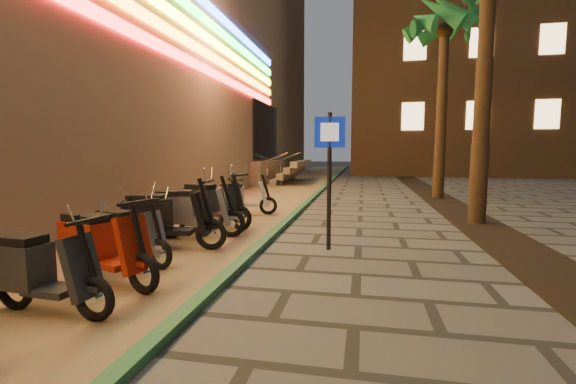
% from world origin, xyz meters
% --- Properties ---
extents(ground, '(120.00, 120.00, 0.00)m').
position_xyz_m(ground, '(0.00, 0.00, 0.00)').
color(ground, '#474442').
rests_on(ground, ground).
extents(parking_strip, '(3.40, 60.00, 0.01)m').
position_xyz_m(parking_strip, '(-2.60, 10.00, 0.01)').
color(parking_strip, '#8C7251').
rests_on(parking_strip, ground).
extents(green_curb, '(0.18, 60.00, 0.10)m').
position_xyz_m(green_curb, '(-0.90, 10.00, 0.05)').
color(green_curb, '#25643D').
rests_on(green_curb, ground).
extents(planting_strip, '(1.20, 40.00, 0.02)m').
position_xyz_m(planting_strip, '(3.60, 5.00, 0.01)').
color(planting_strip, black).
rests_on(planting_strip, ground).
extents(apartment_block, '(18.00, 16.06, 25.00)m').
position_xyz_m(apartment_block, '(9.00, 32.00, 12.50)').
color(apartment_block, brown).
rests_on(apartment_block, ground).
extents(palm_d, '(2.97, 3.02, 7.16)m').
position_xyz_m(palm_d, '(3.60, 12.00, 5.94)').
color(palm_d, '#472D19').
rests_on(palm_d, ground).
extents(pedestrian_sign, '(0.53, 0.10, 2.40)m').
position_xyz_m(pedestrian_sign, '(0.31, 3.80, 1.55)').
color(pedestrian_sign, black).
rests_on(pedestrian_sign, ground).
extents(scooter_5, '(1.56, 0.56, 1.10)m').
position_xyz_m(scooter_5, '(-2.51, 0.51, 0.48)').
color(scooter_5, black).
rests_on(scooter_5, ground).
extents(scooter_6, '(1.67, 0.89, 1.18)m').
position_xyz_m(scooter_6, '(-2.46, 1.47, 0.51)').
color(scooter_6, black).
rests_on(scooter_6, ground).
extents(scooter_7, '(1.49, 0.77, 1.06)m').
position_xyz_m(scooter_7, '(-2.70, 2.37, 0.46)').
color(scooter_7, black).
rests_on(scooter_7, ground).
extents(scooter_8, '(1.82, 0.72, 1.27)m').
position_xyz_m(scooter_8, '(-2.57, 3.26, 0.55)').
color(scooter_8, black).
rests_on(scooter_8, ground).
extents(scooter_9, '(1.76, 0.93, 1.25)m').
position_xyz_m(scooter_9, '(-2.50, 4.16, 0.54)').
color(scooter_9, black).
rests_on(scooter_9, ground).
extents(scooter_10, '(1.79, 0.95, 1.27)m').
position_xyz_m(scooter_10, '(-2.54, 5.33, 0.55)').
color(scooter_10, black).
rests_on(scooter_10, ground).
extents(scooter_11, '(1.51, 0.72, 1.07)m').
position_xyz_m(scooter_11, '(-2.78, 6.12, 0.46)').
color(scooter_11, black).
rests_on(scooter_11, ground).
extents(scooter_12, '(1.57, 0.82, 1.11)m').
position_xyz_m(scooter_12, '(-2.36, 7.01, 0.48)').
color(scooter_12, black).
rests_on(scooter_12, ground).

